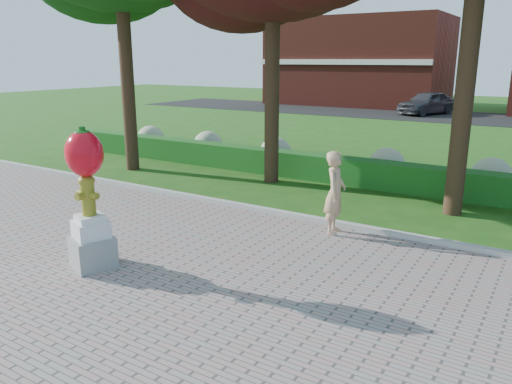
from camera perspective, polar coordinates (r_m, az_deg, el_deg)
ground at (r=9.81m, az=-6.04°, el=-7.32°), size 100.00×100.00×0.00m
walkway at (r=7.44m, az=-26.23°, el=-16.43°), size 40.00×14.00×0.04m
curb at (r=12.14m, az=2.71°, el=-2.47°), size 40.00×0.18×0.15m
lawn_hedge at (r=15.55m, az=10.02°, el=2.44°), size 24.00×0.70×0.80m
hydrangea_row at (r=16.24m, az=13.26°, el=3.35°), size 20.10×1.10×0.99m
street at (r=35.74m, az=23.08°, el=7.83°), size 50.00×8.00×0.02m
building_left at (r=43.98m, az=11.66°, el=14.38°), size 14.00×8.00×7.00m
hydrant_sculpture at (r=9.26m, az=-18.67°, el=-0.30°), size 0.90×0.90×2.56m
woman at (r=10.78m, az=9.03°, el=-0.08°), size 0.56×0.73×1.80m
parked_car at (r=36.73m, az=18.95°, el=9.63°), size 3.55×5.02×1.59m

